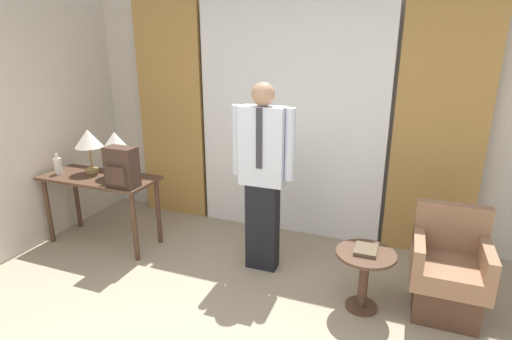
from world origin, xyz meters
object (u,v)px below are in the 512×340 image
object	(u,v)px
bottle_by_lamp	(108,174)
side_table	(364,270)
bottle_near_edge	(58,166)
person	(263,171)
desk	(100,187)
table_lamp_left	(88,140)
backpack	(121,168)
book	(366,250)
table_lamp_right	(115,143)
armchair	(447,274)

from	to	relation	value
bottle_by_lamp	side_table	world-z (taller)	bottle_by_lamp
bottle_near_edge	person	xyz separation A→B (m)	(2.24, 0.20, 0.13)
desk	table_lamp_left	xyz separation A→B (m)	(-0.17, 0.10, 0.47)
desk	backpack	bearing A→B (deg)	-19.64
person	side_table	xyz separation A→B (m)	(0.98, -0.31, -0.63)
table_lamp_left	backpack	xyz separation A→B (m)	(0.61, -0.25, -0.16)
desk	book	xyz separation A→B (m)	(2.76, -0.17, -0.11)
table_lamp_left	backpack	world-z (taller)	table_lamp_left
bottle_near_edge	side_table	distance (m)	3.27
table_lamp_right	person	world-z (taller)	person
desk	person	xyz separation A→B (m)	(1.78, 0.13, 0.34)
table_lamp_right	backpack	bearing A→B (deg)	-43.88
side_table	desk	bearing A→B (deg)	176.24
bottle_near_edge	side_table	xyz separation A→B (m)	(3.23, -0.11, -0.50)
table_lamp_right	side_table	xyz separation A→B (m)	(2.59, -0.28, -0.76)
desk	bottle_near_edge	distance (m)	0.52
table_lamp_left	bottle_by_lamp	size ratio (longest dim) A/B	1.97
table_lamp_right	book	world-z (taller)	table_lamp_right
backpack	side_table	bearing A→B (deg)	-0.62
bottle_near_edge	bottle_by_lamp	size ratio (longest dim) A/B	0.92
backpack	armchair	distance (m)	3.01
desk	side_table	world-z (taller)	desk
table_lamp_right	bottle_near_edge	distance (m)	0.71
bottle_near_edge	person	distance (m)	2.26
bottle_by_lamp	armchair	bearing A→B (deg)	2.63
desk	book	bearing A→B (deg)	-3.47
table_lamp_right	book	distance (m)	2.66
desk	table_lamp_right	size ratio (longest dim) A/B	2.64
bottle_by_lamp	person	distance (m)	1.57
desk	person	world-z (taller)	person
armchair	book	distance (m)	0.68
table_lamp_right	backpack	world-z (taller)	table_lamp_right
bottle_by_lamp	person	bearing A→B (deg)	9.42
backpack	side_table	xyz separation A→B (m)	(2.32, -0.03, -0.60)
person	armchair	world-z (taller)	person
bottle_near_edge	side_table	bearing A→B (deg)	-1.95
table_lamp_left	side_table	size ratio (longest dim) A/B	0.92
desk	bottle_near_edge	bearing A→B (deg)	-171.25
side_table	table_lamp_left	bearing A→B (deg)	174.55
bottle_by_lamp	book	distance (m)	2.54
person	backpack	bearing A→B (deg)	-167.94
bottle_near_edge	book	xyz separation A→B (m)	(3.22, -0.10, -0.32)
side_table	book	bearing A→B (deg)	107.53
table_lamp_left	armchair	distance (m)	3.64
bottle_near_edge	bottle_by_lamp	bearing A→B (deg)	-4.39
bottle_near_edge	side_table	world-z (taller)	bottle_near_edge
bottle_near_edge	person	size ratio (longest dim) A/B	0.12
table_lamp_right	armchair	xyz separation A→B (m)	(3.21, -0.08, -0.77)
table_lamp_right	bottle_by_lamp	xyz separation A→B (m)	(0.06, -0.22, -0.26)
backpack	person	bearing A→B (deg)	12.06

